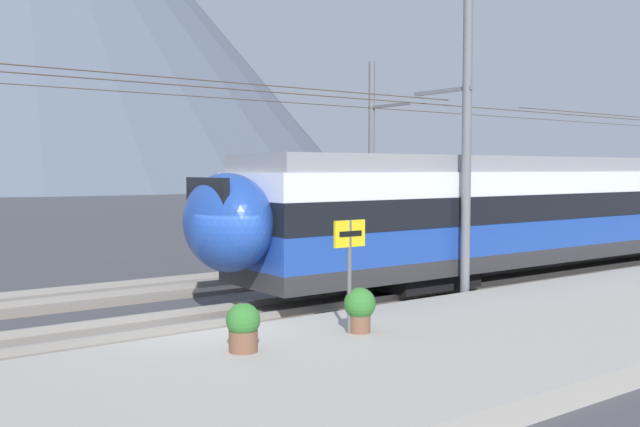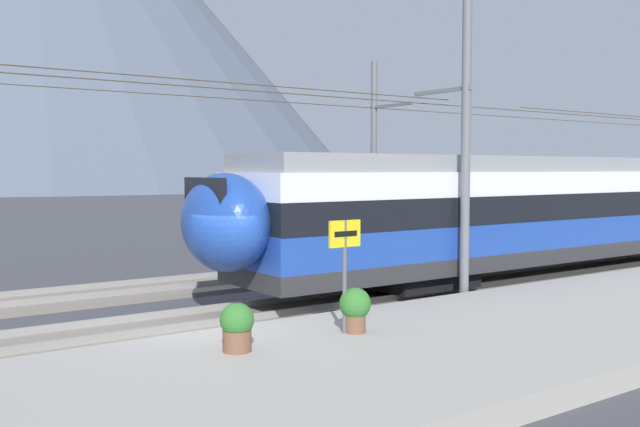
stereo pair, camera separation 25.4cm
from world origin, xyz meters
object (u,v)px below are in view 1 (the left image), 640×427
Objects in this scene: train_far_track at (625,195)px; catenary_mast_far_side at (374,156)px; train_near_platform at (585,206)px; platform_sign at (350,250)px; potted_plant_platform_edge at (243,325)px; potted_plant_by_shelter at (360,306)px; catenary_mast_mid at (463,138)px.

train_far_track is 0.60× the size of catenary_mast_far_side.
train_near_platform is 13.79m from platform_sign.
platform_sign is at bearing -160.11° from train_far_track.
potted_plant_by_shelter is at bearing -1.40° from potted_plant_platform_edge.
catenary_mast_mid is at bearing -168.33° from train_near_platform.
catenary_mast_far_side is 16.04m from potted_plant_platform_edge.
catenary_mast_far_side is (-14.26, 1.86, 1.75)m from train_far_track.
catenary_mast_mid reaches higher than train_far_track.
catenary_mast_mid is at bearing 21.96° from platform_sign.
potted_plant_by_shelter reaches higher than potted_plant_platform_edge.
train_far_track is at bearing 20.18° from potted_plant_by_shelter.
platform_sign is at bearing 0.11° from potted_plant_platform_edge.
potted_plant_by_shelter is at bearing -131.41° from catenary_mast_far_side.
catenary_mast_mid reaches higher than platform_sign.
potted_plant_by_shelter is (-13.05, -3.87, -1.34)m from train_near_platform.
potted_plant_by_shelter is (-23.53, -8.65, -1.33)m from train_far_track.
platform_sign is 2.54m from potted_plant_platform_edge.
catenary_mast_mid is 47.43× the size of potted_plant_by_shelter.
catenary_mast_mid is at bearing 15.87° from potted_plant_platform_edge.
train_near_platform is at bearing -155.49° from train_far_track.
catenary_mast_far_side is 14.35m from potted_plant_by_shelter.
platform_sign is (-9.47, -10.45, -2.02)m from catenary_mast_far_side.
potted_plant_by_shelter is at bearing -163.48° from train_near_platform.
train_far_track is 0.60× the size of catenary_mast_mid.
catenary_mast_mid is 1.00× the size of catenary_mast_far_side.
train_far_track reaches higher than potted_plant_platform_edge.
catenary_mast_mid is at bearing 23.33° from potted_plant_by_shelter.
catenary_mast_far_side reaches higher than potted_plant_platform_edge.
catenary_mast_far_side is at bearing 48.59° from potted_plant_by_shelter.
catenary_mast_far_side is 18.98× the size of platform_sign.
platform_sign is 2.56× the size of potted_plant_platform_edge.
potted_plant_by_shelter is (2.49, -0.06, 0.04)m from potted_plant_platform_edge.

